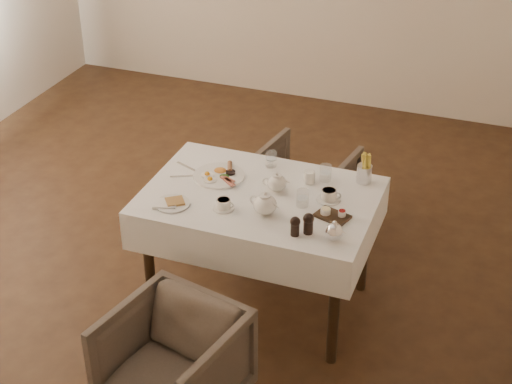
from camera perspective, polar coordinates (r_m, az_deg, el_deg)
The scene contains 20 objects.
table at distance 4.40m, azimuth 0.27°, elevation -1.49°, with size 1.28×0.88×0.75m.
armchair_near at distance 3.98m, azimuth -6.06°, elevation -12.26°, with size 0.60×0.62×0.57m, color #51453B.
armchair_far at distance 5.33m, azimuth 3.51°, elevation 0.31°, with size 0.60×0.62×0.56m, color #51453B.
breakfast_plate at distance 4.51m, azimuth -2.67°, elevation 1.26°, with size 0.30×0.30×0.04m.
side_plate at distance 4.26m, azimuth -6.22°, elevation -0.84°, with size 0.20×0.19×0.02m.
teapot_centre at distance 4.34m, azimuth 1.53°, elevation 0.75°, with size 0.15×0.11×0.12m, color white, non-canonical shape.
teapot_front at distance 4.13m, azimuth 0.66°, elevation -0.81°, with size 0.17×0.13×0.14m, color white, non-canonical shape.
creamer at distance 4.44m, azimuth 3.91°, elevation 1.11°, with size 0.06×0.06×0.07m, color white.
teacup_near at distance 4.20m, azimuth -2.37°, elevation -0.91°, with size 0.12×0.12×0.06m.
teacup_far at distance 4.29m, azimuth 5.31°, elevation -0.26°, with size 0.13×0.13×0.07m.
glass_left at distance 4.59m, azimuth 1.11°, elevation 2.42°, with size 0.07×0.07×0.09m, color silver.
glass_mid at distance 4.22m, azimuth 3.41°, elevation -0.45°, with size 0.07×0.07×0.09m, color silver.
glass_right at distance 4.47m, azimuth 5.07°, elevation 1.41°, with size 0.07×0.07×0.09m, color silver.
condiment_board at distance 4.15m, azimuth 5.57°, elevation -1.66°, with size 0.20×0.16×0.04m.
pepper_mill_left at distance 3.98m, azimuth 2.86°, elevation -2.49°, with size 0.05×0.05×0.11m, color black, non-canonical shape.
pepper_mill_right at distance 3.99m, azimuth 3.83°, elevation -2.29°, with size 0.06×0.06×0.12m, color black, non-canonical shape.
silver_pot at distance 3.95m, azimuth 5.71°, elevation -2.81°, with size 0.11×0.09×0.12m, color white, non-canonical shape.
fries_cup at distance 4.46m, azimuth 7.91°, elevation 1.66°, with size 0.09×0.09×0.18m.
cutlery_fork at distance 4.61m, azimuth -4.91°, elevation 1.78°, with size 0.02×0.20×0.00m, color silver.
cutlery_knife at distance 4.53m, azimuth -5.12°, elevation 1.17°, with size 0.01×0.18×0.00m, color silver.
Camera 1 is at (1.99, -3.95, 3.01)m, focal length 55.00 mm.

